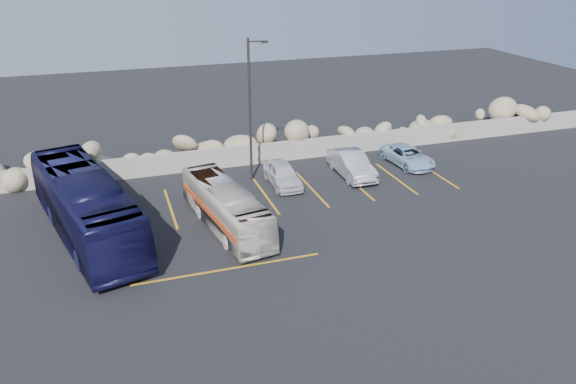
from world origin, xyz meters
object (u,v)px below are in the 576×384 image
object	(u,v)px
car_a	(283,174)
car_b	(352,164)
car_d	(408,156)
lamppost	(251,107)
vintage_bus	(226,207)
tour_coach	(86,206)

from	to	relation	value
car_a	car_b	xyz separation A→B (m)	(4.26, 0.07, 0.08)
car_a	car_d	distance (m)	8.32
lamppost	car_a	bearing A→B (deg)	-44.24
car_a	lamppost	bearing A→B (deg)	135.92
vintage_bus	tour_coach	world-z (taller)	tour_coach
car_a	car_b	world-z (taller)	car_b
tour_coach	car_a	distance (m)	10.86
lamppost	car_b	bearing A→B (deg)	-12.81
car_a	tour_coach	bearing A→B (deg)	-163.89
car_a	vintage_bus	bearing A→B (deg)	-134.97
lamppost	car_a	distance (m)	4.14
tour_coach	car_b	size ratio (longest dim) A/B	2.53
tour_coach	car_a	world-z (taller)	tour_coach
car_d	car_b	bearing A→B (deg)	-177.59
car_a	car_d	xyz separation A→B (m)	(8.30, 0.63, -0.08)
lamppost	vintage_bus	bearing A→B (deg)	-116.77
tour_coach	car_d	distance (m)	19.07
car_b	car_a	bearing A→B (deg)	-178.05
vintage_bus	car_b	distance (m)	9.44
tour_coach	car_a	size ratio (longest dim) A/B	2.94
car_a	car_d	size ratio (longest dim) A/B	0.93
vintage_bus	car_b	bearing A→B (deg)	17.31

